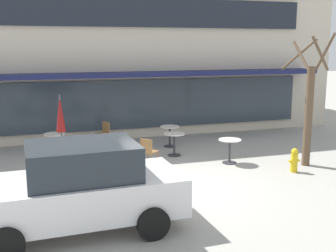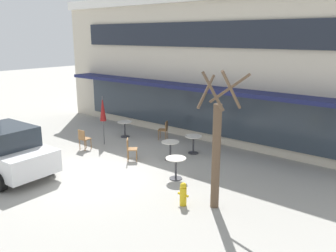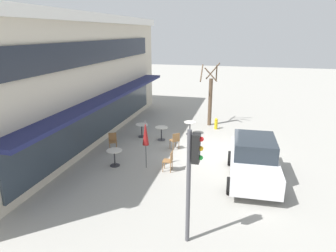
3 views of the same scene
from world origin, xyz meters
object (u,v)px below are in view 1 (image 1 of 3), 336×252
Objects in this scene: cafe_table_mid_patio at (230,147)px; street_tree at (309,107)px; patio_umbrella_green_folded at (60,114)px; parked_sedan at (78,188)px; cafe_table_by_tree at (174,141)px; cafe_chair_0 at (104,132)px; cafe_table_near_wall at (170,133)px; fire_hydrant at (294,160)px; cafe_table_streetside at (55,141)px; cafe_chair_2 at (62,160)px; cafe_chair_1 at (148,150)px.

street_tree reaches higher than cafe_table_mid_patio.
patio_umbrella_green_folded reaches higher than parked_sedan.
cafe_table_by_tree is 1.00× the size of cafe_table_mid_patio.
cafe_chair_0 is (-2.02, 2.02, 0.01)m from cafe_table_by_tree.
cafe_table_near_wall is 1.08× the size of fire_hydrant.
cafe_table_streetside is 0.18× the size of parked_sedan.
cafe_chair_0 is at bearing 63.65° from cafe_chair_2.
street_tree reaches higher than cafe_table_near_wall.
patio_umbrella_green_folded is 3.03m from cafe_chair_0.
parked_sedan reaches higher than cafe_table_by_tree.
parked_sedan is 7.63m from street_tree.
cafe_chair_1 is 2.55m from cafe_chair_2.
cafe_table_by_tree is 0.35× the size of patio_umbrella_green_folded.
parked_sedan reaches higher than cafe_chair_0.
cafe_table_near_wall is at bearing 133.15° from street_tree.
fire_hydrant is (1.38, -1.40, -0.16)m from cafe_table_mid_patio.
cafe_chair_0 is at bearing 55.14° from patio_umbrella_green_folded.
fire_hydrant is at bearing -23.69° from cafe_chair_1.
cafe_table_mid_patio is at bearing -26.06° from cafe_table_streetside.
patio_umbrella_green_folded is at bearing 167.87° from cafe_table_mid_patio.
cafe_chair_0 is at bearing 134.93° from cafe_table_mid_patio.
cafe_table_by_tree is at bearing 4.67° from patio_umbrella_green_folded.
cafe_chair_2 is 1.26× the size of fire_hydrant.
street_tree is (7.14, -1.96, 0.18)m from patio_umbrella_green_folded.
street_tree is (4.68, -1.20, 1.28)m from cafe_chair_1.
cafe_table_mid_patio is 0.85× the size of cafe_chair_1.
cafe_chair_2 is 3.51m from parked_sedan.
cafe_chair_1 is 0.22× the size of street_tree.
parked_sedan reaches higher than cafe_table_streetside.
cafe_table_mid_patio is at bearing 157.54° from street_tree.
cafe_chair_2 reaches higher than cafe_table_near_wall.
cafe_chair_2 is 0.21× the size of parked_sedan.
cafe_chair_1 is 4.99m from street_tree.
cafe_table_streetside and cafe_table_mid_patio have the same top height.
parked_sedan is at bearing -144.92° from cafe_table_mid_patio.
patio_umbrella_green_folded is (-5.00, 1.07, 1.11)m from cafe_table_mid_patio.
cafe_table_mid_patio is at bearing 35.08° from parked_sedan.
street_tree is at bearing 20.12° from parked_sedan.
street_tree is at bearing -25.02° from cafe_table_streetside.
parked_sedan is (0.10, -3.49, 0.35)m from cafe_chair_2.
cafe_table_by_tree is 2.86m from cafe_chair_0.
patio_umbrella_green_folded is 2.47× the size of cafe_chair_2.
cafe_table_by_tree is at bearing 53.43° from parked_sedan.
cafe_chair_1 is at bearing -17.11° from patio_umbrella_green_folded.
cafe_chair_2 is (-5.06, 0.00, 0.01)m from cafe_table_mid_patio.
cafe_chair_0 is at bearing 142.25° from street_tree.
cafe_chair_1 is (-1.40, -2.29, 0.01)m from cafe_table_near_wall.
patio_umbrella_green_folded is at bearing -84.05° from cafe_table_streetside.
parked_sedan is at bearing -161.82° from fire_hydrant.
cafe_chair_0 is at bearing 77.04° from parked_sedan.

